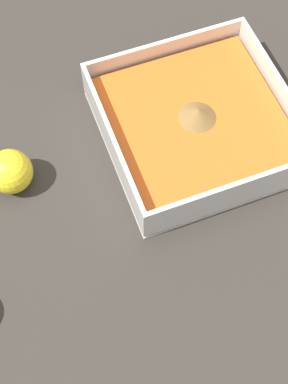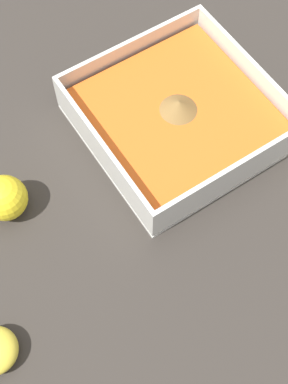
# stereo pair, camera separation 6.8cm
# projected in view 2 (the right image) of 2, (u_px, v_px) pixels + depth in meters

# --- Properties ---
(ground_plane) EXTENTS (4.00, 4.00, 0.00)m
(ground_plane) POSITION_uv_depth(u_px,v_px,m) (213.00, 134.00, 0.76)
(ground_plane) COLOR #332D28
(square_dish) EXTENTS (0.25, 0.25, 0.07)m
(square_dish) POSITION_uv_depth(u_px,v_px,m) (178.00, 118.00, 0.74)
(square_dish) COLOR silver
(square_dish) RESTS_ON ground_plane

